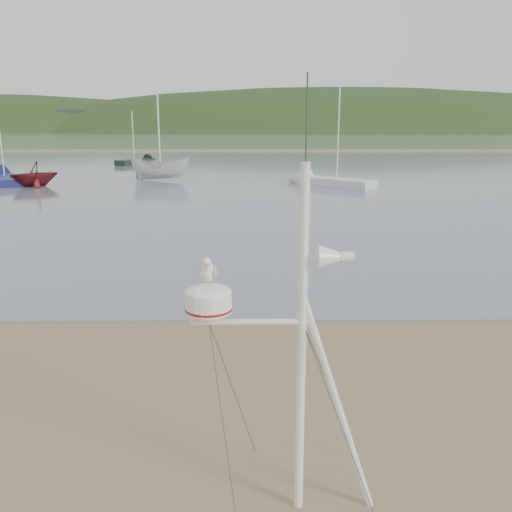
{
  "coord_description": "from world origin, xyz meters",
  "views": [
    {
      "loc": [
        2.5,
        -6.86,
        4.17
      ],
      "look_at": [
        2.57,
        1.0,
        2.2
      ],
      "focal_mm": 38.0,
      "sensor_mm": 36.0,
      "label": 1
    }
  ],
  "objects_px": {
    "mast_rig": "(295,418)",
    "sailboat_dark_mid": "(143,161)",
    "boat_red": "(33,163)",
    "boat_white": "(160,150)",
    "sailboat_white_near": "(314,180)"
  },
  "relations": [
    {
      "from": "boat_white",
      "to": "boat_red",
      "type": "bearing_deg",
      "value": 123.98
    },
    {
      "from": "boat_red",
      "to": "sailboat_white_near",
      "type": "xyz_separation_m",
      "value": [
        18.28,
        0.94,
        -1.25
      ]
    },
    {
      "from": "mast_rig",
      "to": "boat_red",
      "type": "bearing_deg",
      "value": 115.65
    },
    {
      "from": "boat_red",
      "to": "sailboat_dark_mid",
      "type": "distance_m",
      "value": 19.34
    },
    {
      "from": "boat_white",
      "to": "sailboat_dark_mid",
      "type": "distance_m",
      "value": 16.3
    },
    {
      "from": "mast_rig",
      "to": "boat_white",
      "type": "relative_size",
      "value": 1.08
    },
    {
      "from": "mast_rig",
      "to": "sailboat_white_near",
      "type": "height_order",
      "value": "sailboat_white_near"
    },
    {
      "from": "boat_white",
      "to": "sailboat_dark_mid",
      "type": "relative_size",
      "value": 0.78
    },
    {
      "from": "boat_white",
      "to": "sailboat_white_near",
      "type": "xyz_separation_m",
      "value": [
        10.67,
        -2.45,
        -1.88
      ]
    },
    {
      "from": "mast_rig",
      "to": "boat_red",
      "type": "distance_m",
      "value": 33.52
    },
    {
      "from": "boat_white",
      "to": "sailboat_white_near",
      "type": "distance_m",
      "value": 11.11
    },
    {
      "from": "boat_red",
      "to": "sailboat_white_near",
      "type": "distance_m",
      "value": 18.34
    },
    {
      "from": "mast_rig",
      "to": "boat_red",
      "type": "height_order",
      "value": "mast_rig"
    },
    {
      "from": "boat_red",
      "to": "mast_rig",
      "type": "bearing_deg",
      "value": -13.86
    },
    {
      "from": "mast_rig",
      "to": "sailboat_dark_mid",
      "type": "xyz_separation_m",
      "value": [
        -11.18,
        49.22,
        -0.81
      ]
    }
  ]
}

